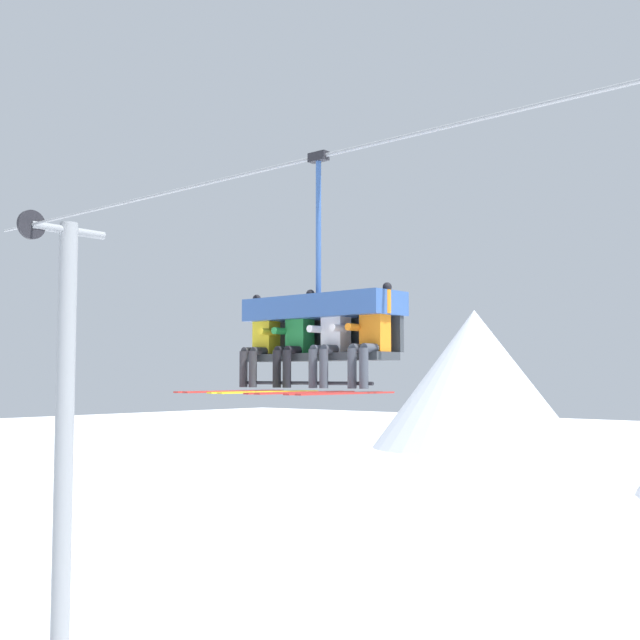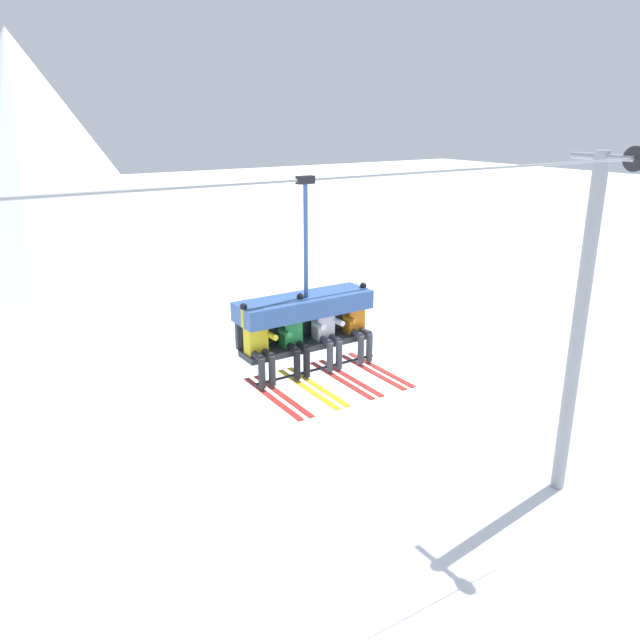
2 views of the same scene
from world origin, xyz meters
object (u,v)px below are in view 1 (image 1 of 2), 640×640
Objects in this scene: lift_tower_near at (63,438)px; skier_white at (329,340)px; skier_orange at (369,336)px; chairlift_chair at (322,317)px; skier_green at (294,339)px; skier_yellow at (260,341)px.

lift_tower_near is 5.32× the size of skier_white.
skier_white is at bearing -179.37° from skier_orange.
chairlift_chair is 0.49m from skier_white.
skier_green is (6.91, -0.92, 1.68)m from lift_tower_near.
lift_tower_near is 6.57m from skier_yellow.
skier_yellow is (6.29, -0.92, 1.68)m from lift_tower_near.
lift_tower_near is 7.51m from chairlift_chair.
skier_green is at bearing 179.36° from skier_white.
skier_yellow is (-0.93, -0.21, -0.29)m from chairlift_chair.
skier_white is (0.61, -0.01, -0.02)m from skier_green.
chairlift_chair reaches higher than skier_yellow.
chairlift_chair is 1.79× the size of skier_yellow.
lift_tower_near is 5.32× the size of skier_orange.
skier_orange is at bearing 0.00° from skier_green.
chairlift_chair is at bearing 35.01° from skier_green.
lift_tower_near is at bearing 174.38° from chairlift_chair.
skier_orange is (1.86, 0.00, 0.00)m from skier_yellow.
chairlift_chair reaches higher than skier_white.
chairlift_chair reaches higher than skier_green.
chairlift_chair is 1.00m from skier_yellow.
chairlift_chair is 1.79× the size of skier_orange.
skier_white is 0.62m from skier_orange.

